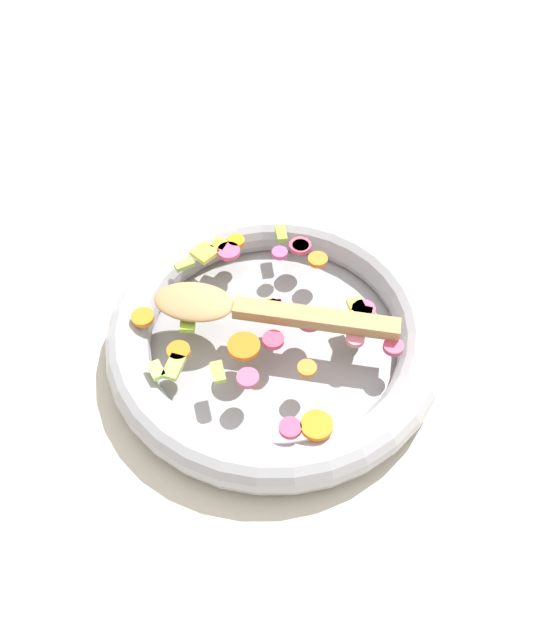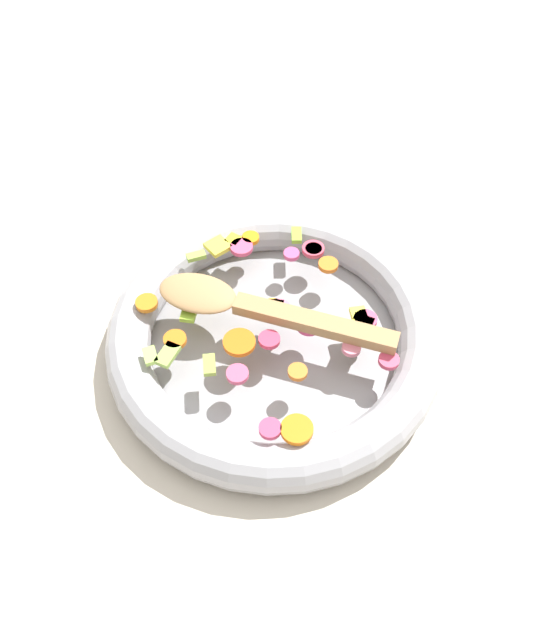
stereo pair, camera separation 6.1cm
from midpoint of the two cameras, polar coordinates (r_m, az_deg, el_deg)
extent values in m
plane|color=beige|center=(0.73, 2.39, -2.57)|extent=(4.00, 4.00, 0.00)
cylinder|color=gray|center=(0.72, 2.40, -2.29)|extent=(0.33, 0.33, 0.01)
torus|color=#9E9EA5|center=(0.71, 2.46, -1.39)|extent=(0.38, 0.38, 0.05)
cylinder|color=orange|center=(0.67, -6.55, -1.96)|extent=(0.03, 0.03, 0.01)
cylinder|color=orange|center=(0.69, 2.57, 0.95)|extent=(0.04, 0.04, 0.01)
cylinder|color=orange|center=(0.71, -9.23, 1.41)|extent=(0.03, 0.03, 0.01)
cylinder|color=orange|center=(0.61, 5.21, -10.08)|extent=(0.04, 0.04, 0.01)
cylinder|color=orange|center=(0.74, 7.28, 4.91)|extent=(0.03, 0.03, 0.01)
cylinder|color=orange|center=(0.77, 0.07, 7.38)|extent=(0.03, 0.03, 0.01)
cylinder|color=orange|center=(0.67, -0.64, -2.21)|extent=(0.04, 0.04, 0.01)
cylinder|color=orange|center=(0.65, 4.83, -4.91)|extent=(0.03, 0.03, 0.01)
cube|color=#87C134|center=(0.77, 4.29, 7.63)|extent=(0.02, 0.03, 0.01)
cube|color=#97BD52|center=(0.66, -7.16, -3.32)|extent=(0.03, 0.03, 0.01)
cube|color=#98B046|center=(0.65, -3.32, -4.28)|extent=(0.01, 0.03, 0.01)
cube|color=#97BE49|center=(0.75, -4.88, 5.73)|extent=(0.02, 0.01, 0.01)
cube|color=#8BB932|center=(0.69, -5.34, 0.52)|extent=(0.02, 0.03, 0.01)
cube|color=#AEDA5F|center=(0.66, -8.74, -3.41)|extent=(0.02, 0.02, 0.01)
cylinder|color=#D14074|center=(0.68, 5.73, -0.53)|extent=(0.04, 0.04, 0.01)
cylinder|color=#C93C63|center=(0.61, 2.48, -10.08)|extent=(0.03, 0.03, 0.01)
cylinder|color=#D44C70|center=(0.64, -0.71, -5.14)|extent=(0.03, 0.03, 0.01)
cylinder|color=pink|center=(0.69, 2.88, 0.82)|extent=(0.03, 0.03, 0.01)
cylinder|color=#D0435A|center=(0.76, 5.87, 6.33)|extent=(0.04, 0.04, 0.01)
cylinder|color=#D14269|center=(0.70, 10.81, -0.12)|extent=(0.03, 0.03, 0.01)
cylinder|color=#DB3859|center=(0.67, 2.12, -1.95)|extent=(0.02, 0.02, 0.01)
cylinder|color=#C83D5D|center=(0.67, 12.99, -3.77)|extent=(0.02, 0.02, 0.01)
cylinder|color=#E64A74|center=(0.76, -0.74, 6.55)|extent=(0.04, 0.04, 0.01)
cylinder|color=pink|center=(0.67, 9.63, -2.70)|extent=(0.03, 0.03, 0.01)
cylinder|color=#D9517A|center=(0.76, 5.89, 6.28)|extent=(0.02, 0.02, 0.01)
cylinder|color=#D84982|center=(0.75, 3.89, 5.91)|extent=(0.03, 0.03, 0.01)
cube|color=yellow|center=(0.69, 2.20, 0.86)|extent=(0.03, 0.03, 0.01)
cube|color=gold|center=(0.77, -1.49, 7.19)|extent=(0.02, 0.02, 0.01)
cube|color=yellow|center=(0.69, 10.48, -0.54)|extent=(0.03, 0.03, 0.01)
cube|color=yellow|center=(0.76, -2.93, 6.64)|extent=(0.04, 0.04, 0.01)
cube|color=yellow|center=(0.71, -4.90, 2.32)|extent=(0.03, 0.03, 0.01)
cube|color=yellow|center=(0.70, 10.15, 0.43)|extent=(0.02, 0.02, 0.01)
cube|color=#A87F51|center=(0.67, 6.27, -0.40)|extent=(0.17, 0.10, 0.01)
ellipsoid|color=#A87F51|center=(0.70, -4.57, 2.33)|extent=(0.11, 0.09, 0.01)
camera|label=1|loc=(0.03, -87.47, 3.22)|focal=35.00mm
camera|label=2|loc=(0.03, 92.53, -3.22)|focal=35.00mm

